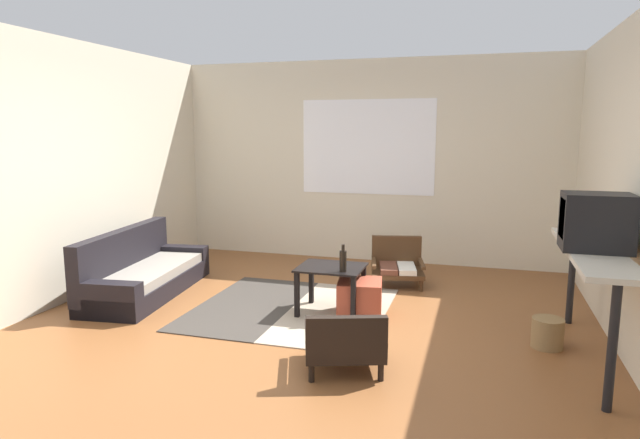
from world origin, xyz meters
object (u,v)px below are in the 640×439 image
coffee_table (331,276)px  wicker_basket (547,333)px  ottoman_orange (360,298)px  glass_bottle (343,260)px  clay_vase (587,227)px  console_shelf (592,261)px  armchair_striped_foreground (344,342)px  crt_television (596,222)px  armchair_by_window (397,264)px  couch (143,274)px

coffee_table → wicker_basket: size_ratio=2.47×
ottoman_orange → glass_bottle: 0.45m
glass_bottle → coffee_table: bearing=135.8°
clay_vase → console_shelf: bearing=-90.0°
wicker_basket → clay_vase: bearing=29.3°
armchair_striped_foreground → crt_television: (1.75, 0.69, 0.87)m
console_shelf → crt_television: bearing=-93.1°
armchair_striped_foreground → ottoman_orange: armchair_striped_foreground is taller
crt_television → clay_vase: bearing=89.5°
clay_vase → glass_bottle: 2.08m
coffee_table → armchair_by_window: 1.32m
glass_bottle → console_shelf: bearing=-9.4°
glass_bottle → ottoman_orange: bearing=51.6°
couch → crt_television: crt_television is taller
coffee_table → crt_television: 2.37m
crt_television → wicker_basket: size_ratio=1.89×
coffee_table → armchair_striped_foreground: 1.32m
armchair_striped_foreground → glass_bottle: (-0.29, 1.09, 0.35)m
couch → glass_bottle: 2.34m
ottoman_orange → crt_television: (1.90, -0.56, 0.93)m
armchair_by_window → clay_vase: (1.73, -1.40, 0.76)m
console_shelf → clay_vase: 0.38m
armchair_striped_foreground → crt_television: 2.07m
couch → console_shelf: 4.41m
couch → console_shelf: bearing=-6.9°
armchair_by_window → clay_vase: clay_vase is taller
couch → ottoman_orange: size_ratio=4.59×
coffee_table → crt_television: bearing=-14.0°
crt_television → armchair_striped_foreground: bearing=-158.4°
ottoman_orange → wicker_basket: size_ratio=1.63×
clay_vase → armchair_striped_foreground: bearing=-148.8°
ottoman_orange → armchair_striped_foreground: bearing=-82.7°
glass_bottle → wicker_basket: (1.78, -0.17, -0.45)m
couch → armchair_striped_foreground: couch is taller
armchair_by_window → armchair_striped_foreground: 2.46m
clay_vase → glass_bottle: bearing=179.2°
armchair_striped_foreground → clay_vase: size_ratio=2.28×
coffee_table → console_shelf: 2.28m
ottoman_orange → console_shelf: size_ratio=0.23×
couch → armchair_by_window: 2.86m
coffee_table → armchair_striped_foreground: bearing=-70.3°
armchair_striped_foreground → ottoman_orange: size_ratio=1.74×
coffee_table → armchair_by_window: (0.46, 1.23, -0.14)m
couch → coffee_table: (2.15, -0.04, 0.16)m
armchair_striped_foreground → crt_television: size_ratio=1.50×
crt_television → clay_vase: crt_television is taller
armchair_by_window → ottoman_orange: armchair_by_window is taller
couch → console_shelf: (4.34, -0.53, 0.57)m
couch → armchair_striped_foreground: bearing=-26.2°
armchair_by_window → couch: bearing=-155.5°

